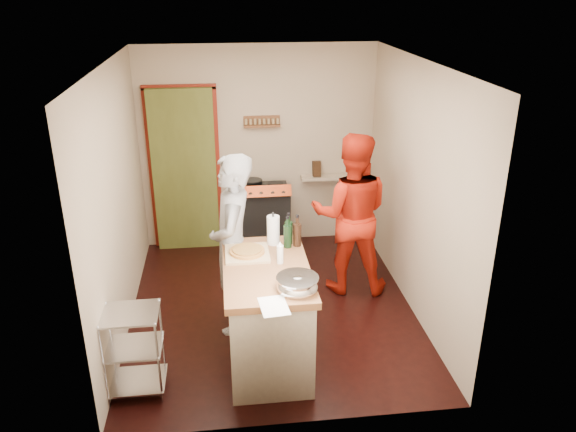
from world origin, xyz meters
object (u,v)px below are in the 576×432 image
at_px(person_stripe, 233,245).
at_px(person_red, 351,214).
at_px(island, 268,312).
at_px(stove, 265,218).
at_px(wire_shelving, 134,348).

height_order(person_stripe, person_red, person_red).
distance_m(island, person_red, 1.65).
xyz_separation_m(stove, island, (-0.17, -2.31, 0.06)).
relative_size(person_stripe, person_red, 1.00).
distance_m(wire_shelving, island, 1.20).
height_order(stove, wire_shelving, stove).
bearing_deg(island, person_stripe, 115.27).
xyz_separation_m(stove, person_stripe, (-0.45, -1.71, 0.46)).
bearing_deg(wire_shelving, island, 14.99).
xyz_separation_m(island, person_stripe, (-0.28, 0.60, 0.41)).
relative_size(stove, person_stripe, 0.55).
relative_size(stove, wire_shelving, 1.26).
bearing_deg(stove, wire_shelving, -116.85).
bearing_deg(person_red, wire_shelving, 46.34).
bearing_deg(person_red, island, 61.24).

